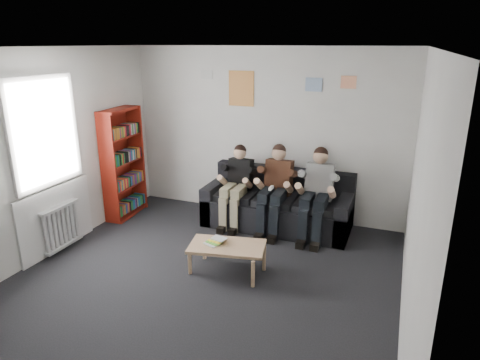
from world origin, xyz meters
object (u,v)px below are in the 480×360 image
at_px(coffee_table, 227,248).
at_px(person_middle, 275,190).
at_px(person_left, 236,186).
at_px(person_right, 316,194).
at_px(sofa, 278,207).
at_px(bookshelf, 124,163).

distance_m(coffee_table, person_middle, 1.46).
distance_m(coffee_table, person_left, 1.52).
height_order(person_middle, person_right, person_right).
bearing_deg(person_middle, sofa, 91.96).
relative_size(sofa, bookshelf, 1.26).
height_order(coffee_table, person_middle, person_middle).
bearing_deg(sofa, bookshelf, -168.85).
xyz_separation_m(coffee_table, person_left, (-0.45, 1.42, 0.31)).
xyz_separation_m(coffee_table, person_right, (0.80, 1.41, 0.34)).
xyz_separation_m(sofa, coffee_table, (-0.18, -1.61, 0.01)).
height_order(sofa, coffee_table, sofa).
height_order(sofa, person_left, person_left).
distance_m(sofa, person_middle, 0.40).
xyz_separation_m(person_left, person_middle, (0.62, -0.00, 0.02)).
distance_m(bookshelf, person_right, 3.11).
bearing_deg(bookshelf, sofa, 6.78).
bearing_deg(bookshelf, person_middle, 2.21).
distance_m(bookshelf, person_middle, 2.49).
bearing_deg(person_right, bookshelf, -175.98).
distance_m(person_left, person_middle, 0.62).
relative_size(person_left, person_middle, 0.95).
distance_m(sofa, person_right, 0.74).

